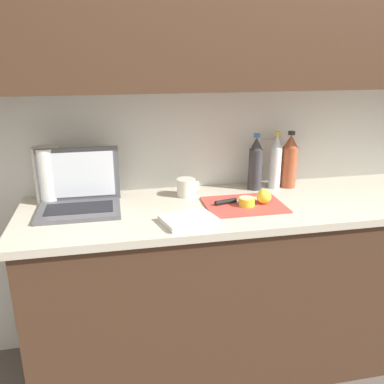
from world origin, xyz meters
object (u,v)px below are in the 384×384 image
Objects in this scene: measuring_cup at (186,187)px; bottle_water_clear at (255,164)px; bottle_oil_tall at (275,162)px; knife at (232,201)px; lemon_whole_beside at (264,196)px; bottle_green_soda at (289,162)px; cutting_board at (244,205)px; paper_towel_roll at (48,175)px; lemon_half_cut at (247,202)px; laptop at (79,195)px.

bottle_water_clear is at bearing 5.74° from measuring_cup.
bottle_oil_tall is 0.11m from bottle_water_clear.
lemon_whole_beside is (0.14, -0.04, 0.03)m from knife.
cutting_board is at bearing -144.70° from bottle_green_soda.
bottle_oil_tall reaches higher than bottle_water_clear.
bottle_oil_tall is 1.14m from paper_towel_roll.
knife is 3.73× the size of lemon_half_cut.
paper_towel_roll is at bearing 179.40° from bottle_oil_tall.
lemon_half_cut is (0.05, -0.05, 0.01)m from knife.
cutting_board is 0.10m from lemon_whole_beside.
lemon_whole_beside is at bearing -31.12° from measuring_cup.
bottle_oil_tall is (0.24, 0.25, 0.11)m from lemon_half_cut.
bottle_green_soda is (0.37, 0.20, 0.12)m from knife.
bottle_green_soda reaches higher than lemon_whole_beside.
bottle_oil_tall is at bearing 57.87° from lemon_whole_beside.
lemon_whole_beside is 0.30m from bottle_oil_tall.
laptop is 1.25× the size of bottle_green_soda.
bottle_green_soda reaches higher than knife.
knife is at bearing -151.57° from bottle_green_soda.
lemon_whole_beside reaches higher than knife.
bottle_green_soda is 0.19m from bottle_water_clear.
knife is (-0.05, 0.03, 0.01)m from cutting_board.
laptop is 5.45× the size of lemon_whole_beside.
lemon_half_cut is 0.95m from paper_towel_roll.
lemon_whole_beside is at bearing -122.13° from bottle_oil_tall.
bottle_green_soda reaches higher than laptop.
bottle_water_clear is (-0.19, 0.00, -0.00)m from bottle_green_soda.
knife is 0.30m from bottle_water_clear.
laptop is at bearing -40.78° from paper_towel_roll.
cutting_board is 0.31m from measuring_cup.
laptop is 1.25× the size of bottle_oil_tall.
measuring_cup is at bearing -176.18° from bottle_green_soda.
lemon_half_cut is at bearing -117.23° from bottle_water_clear.
laptop is at bearing -171.84° from measuring_cup.
bottle_green_soda is at bearing -0.56° from paper_towel_roll.
bottle_oil_tall reaches higher than lemon_whole_beside.
paper_towel_roll is at bearing 163.81° from lemon_half_cut.
bottle_water_clear is 1.03m from paper_towel_roll.
bottle_green_soda is 0.57m from measuring_cup.
knife is at bearing -40.42° from measuring_cup.
bottle_green_soda is at bearing 6.24° from laptop.
bottle_green_soda is at bearing 14.74° from knife.
lemon_whole_beside is (0.85, -0.13, -0.02)m from laptop.
knife is 2.46× the size of measuring_cup.
paper_towel_roll is (-0.99, 0.25, 0.09)m from lemon_whole_beside.
paper_towel_roll is at bearing 152.23° from knife.
laptop is 1.28× the size of bottle_water_clear.
laptop is 1.40× the size of paper_towel_roll.
cutting_board is 4.86× the size of lemon_half_cut.
laptop is 0.52m from measuring_cup.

